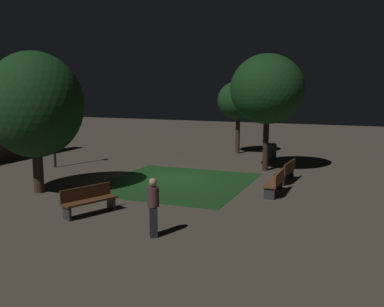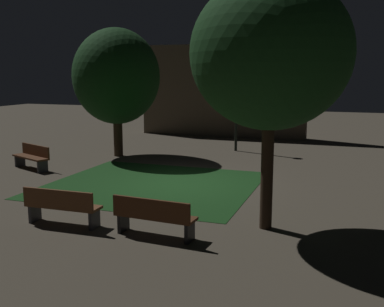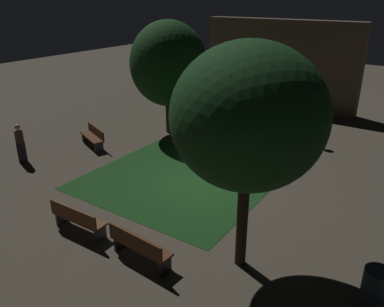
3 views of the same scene
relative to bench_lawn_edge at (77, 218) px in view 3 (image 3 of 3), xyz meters
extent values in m
plane|color=#4C4438|center=(1.15, 4.58, -0.48)|extent=(60.00, 60.00, 0.00)
cube|color=#194219|center=(0.36, 4.24, -0.48)|extent=(6.35, 5.86, 0.01)
cube|color=brown|center=(0.00, 0.08, -0.03)|extent=(1.81, 0.50, 0.06)
cube|color=brown|center=(0.00, -0.13, 0.20)|extent=(1.80, 0.08, 0.40)
cube|color=#2D2D33|center=(-0.80, 0.06, -0.27)|extent=(0.08, 0.39, 0.42)
cube|color=#2D2D33|center=(0.80, 0.09, -0.27)|extent=(0.08, 0.39, 0.42)
cube|color=#512D19|center=(2.31, 0.08, -0.03)|extent=(1.83, 0.60, 0.06)
cube|color=#512D19|center=(2.29, -0.13, 0.20)|extent=(1.80, 0.18, 0.40)
cube|color=black|center=(1.51, 0.13, -0.27)|extent=(0.11, 0.39, 0.42)
cube|color=black|center=(3.10, 0.02, -0.27)|extent=(0.11, 0.39, 0.42)
cube|color=#512D19|center=(-4.77, 4.90, -0.03)|extent=(1.85, 1.13, 0.06)
cube|color=#512D19|center=(-4.69, 5.10, 0.20)|extent=(1.69, 0.74, 0.40)
cube|color=#2D2D33|center=(-4.03, 4.60, -0.27)|extent=(0.22, 0.39, 0.42)
cube|color=#2D2D33|center=(-5.51, 5.21, -0.27)|extent=(0.22, 0.39, 0.42)
cylinder|color=#2D2116|center=(4.44, 1.38, 0.98)|extent=(0.27, 0.27, 2.93)
ellipsoid|color=#143816|center=(4.44, 1.38, 3.39)|extent=(3.45, 3.45, 3.27)
cylinder|color=#38281C|center=(-3.08, 8.42, 0.69)|extent=(0.38, 0.38, 2.34)
ellipsoid|color=#143816|center=(-3.08, 8.42, 2.85)|extent=(3.59, 3.59, 3.93)
cylinder|color=black|center=(1.32, 11.28, 1.34)|extent=(0.12, 0.12, 3.65)
sphere|color=#F2EDCC|center=(1.32, 11.28, 3.31)|extent=(0.36, 0.36, 0.36)
cylinder|color=#2D3842|center=(7.52, 1.76, -0.03)|extent=(0.60, 0.60, 0.90)
cube|color=black|center=(-5.80, 2.13, -0.06)|extent=(0.34, 0.32, 0.84)
cylinder|color=#4C2D2D|center=(-5.80, 2.13, 0.62)|extent=(0.32, 0.32, 0.52)
sphere|color=tan|center=(-5.80, 2.13, 1.02)|extent=(0.22, 0.22, 0.22)
cube|color=brown|center=(-0.63, 15.91, 2.02)|extent=(9.20, 0.80, 5.01)
camera|label=1|loc=(-15.76, -3.03, 3.54)|focal=40.44mm
camera|label=2|loc=(6.12, -8.46, 2.98)|focal=42.50mm
camera|label=3|loc=(7.90, -5.92, 5.86)|focal=36.08mm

